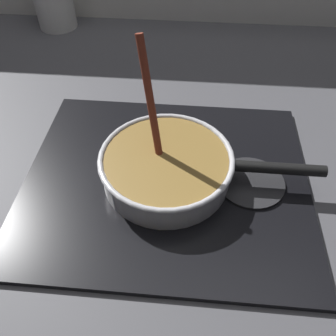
{
  "coord_description": "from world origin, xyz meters",
  "views": [
    {
      "loc": [
        -0.0,
        -0.41,
        0.54
      ],
      "look_at": [
        -0.04,
        0.05,
        0.04
      ],
      "focal_mm": 37.68,
      "sensor_mm": 36.0,
      "label": 1
    }
  ],
  "objects": [
    {
      "name": "hob_plate",
      "position": [
        -0.04,
        0.05,
        0.01
      ],
      "size": [
        0.56,
        0.48,
        0.01
      ],
      "primitive_type": "cube",
      "color": "black",
      "rests_on": "ground"
    },
    {
      "name": "spare_burner",
      "position": [
        0.12,
        0.05,
        0.01
      ],
      "size": [
        0.13,
        0.13,
        0.01
      ],
      "primitive_type": "cylinder",
      "color": "#262628",
      "rests_on": "hob_plate"
    },
    {
      "name": "burner_ring",
      "position": [
        -0.04,
        0.05,
        0.02
      ],
      "size": [
        0.17,
        0.17,
        0.01
      ],
      "primitive_type": "torus",
      "color": "#592D0C",
      "rests_on": "hob_plate"
    },
    {
      "name": "cooking_pan",
      "position": [
        -0.04,
        0.05,
        0.05
      ],
      "size": [
        0.42,
        0.26,
        0.27
      ],
      "color": "silver",
      "rests_on": "hob_plate"
    },
    {
      "name": "ground",
      "position": [
        0.0,
        0.0,
        -0.02
      ],
      "size": [
        2.4,
        1.6,
        0.04
      ],
      "primitive_type": "cube",
      "color": "#4C4C51"
    }
  ]
}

